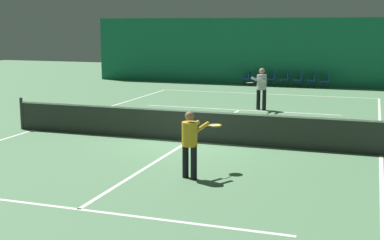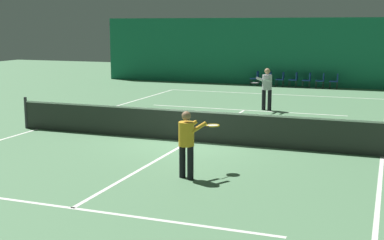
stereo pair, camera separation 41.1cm
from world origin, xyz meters
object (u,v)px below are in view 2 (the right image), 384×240
object	(u,v)px
courtside_chair_1	(268,78)
courtside_chair_5	(321,80)
tennis_net	(190,125)
player_far	(266,86)
courtside_chair_3	(294,79)
courtside_chair_0	(256,77)
courtside_chair_2	(281,78)
player_near	(188,139)
courtside_chair_6	(335,80)
courtside_chair_4	(308,79)

from	to	relation	value
courtside_chair_1	courtside_chair_5	world-z (taller)	same
tennis_net	courtside_chair_5	world-z (taller)	tennis_net
player_far	courtside_chair_3	size ratio (longest dim) A/B	2.06
courtside_chair_0	courtside_chair_2	xyz separation A→B (m)	(1.49, 0.00, 0.00)
courtside_chair_0	courtside_chair_5	xyz separation A→B (m)	(3.73, 0.00, 0.00)
courtside_chair_2	courtside_chair_5	xyz separation A→B (m)	(2.24, 0.00, 0.00)
player_far	courtside_chair_3	world-z (taller)	player_far
courtside_chair_0	courtside_chair_2	size ratio (longest dim) A/B	1.00
tennis_net	courtside_chair_0	size ratio (longest dim) A/B	14.29
player_near	tennis_net	bearing A→B (deg)	40.22
tennis_net	courtside_chair_6	world-z (taller)	tennis_net
player_far	courtside_chair_1	size ratio (longest dim) A/B	2.06
courtside_chair_2	courtside_chair_5	world-z (taller)	same
tennis_net	courtside_chair_0	xyz separation A→B (m)	(-1.75, 15.42, -0.03)
courtside_chair_3	courtside_chair_6	world-z (taller)	same
player_far	courtside_chair_0	bearing A→B (deg)	-147.89
player_near	courtside_chair_1	distance (m)	19.26
courtside_chair_2	courtside_chair_0	bearing A→B (deg)	-90.00
courtside_chair_6	courtside_chair_0	bearing A→B (deg)	-90.00
player_far	courtside_chair_6	xyz separation A→B (m)	(1.89, 8.74, -0.52)
courtside_chair_0	courtside_chair_4	bearing A→B (deg)	90.00
tennis_net	courtside_chair_6	size ratio (longest dim) A/B	14.29
tennis_net	courtside_chair_4	size ratio (longest dim) A/B	14.29
courtside_chair_2	courtside_chair_4	xyz separation A→B (m)	(1.49, 0.00, 0.00)
player_near	player_far	world-z (taller)	player_far
courtside_chair_4	courtside_chair_6	distance (m)	1.49
courtside_chair_0	courtside_chair_4	xyz separation A→B (m)	(2.98, 0.00, 0.00)
courtside_chair_5	courtside_chair_3	bearing A→B (deg)	-90.00
courtside_chair_6	courtside_chair_2	bearing A→B (deg)	-90.00
courtside_chair_2	courtside_chair_3	xyz separation A→B (m)	(0.75, 0.00, 0.00)
courtside_chair_0	courtside_chair_3	distance (m)	2.24
player_near	courtside_chair_3	xyz separation A→B (m)	(-0.85, 19.11, -0.42)
courtside_chair_1	courtside_chair_6	bearing A→B (deg)	90.00
tennis_net	courtside_chair_3	size ratio (longest dim) A/B	14.29
player_near	courtside_chair_4	size ratio (longest dim) A/B	1.86
courtside_chair_0	courtside_chair_6	bearing A→B (deg)	90.00
tennis_net	courtside_chair_1	bearing A→B (deg)	93.71
courtside_chair_4	tennis_net	bearing A→B (deg)	-4.59
player_far	player_near	bearing A→B (deg)	18.43
courtside_chair_6	courtside_chair_4	bearing A→B (deg)	-90.00
tennis_net	courtside_chair_0	world-z (taller)	tennis_net
courtside_chair_5	courtside_chair_6	xyz separation A→B (m)	(0.75, 0.00, 0.00)
tennis_net	courtside_chair_1	distance (m)	15.45
player_far	courtside_chair_2	xyz separation A→B (m)	(-1.09, 8.74, -0.52)
tennis_net	courtside_chair_4	distance (m)	15.47
courtside_chair_2	courtside_chair_6	size ratio (longest dim) A/B	1.00
courtside_chair_3	courtside_chair_5	distance (m)	1.49
tennis_net	player_near	world-z (taller)	player_near
player_far	courtside_chair_1	xyz separation A→B (m)	(-1.84, 8.74, -0.52)
tennis_net	courtside_chair_1	world-z (taller)	tennis_net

